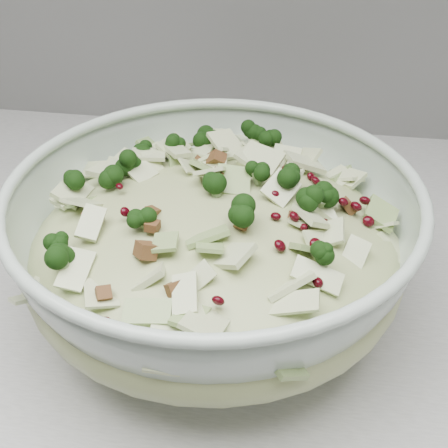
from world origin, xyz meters
TOP-DOWN VIEW (x-y plane):
  - mixing_bowl at (0.21, 1.60)m, footprint 0.40×0.40m
  - salad at (0.21, 1.60)m, footprint 0.43×0.43m

SIDE VIEW (x-z plane):
  - mixing_bowl at x=0.21m, z-range 0.90..1.04m
  - salad at x=0.21m, z-range 0.92..1.06m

